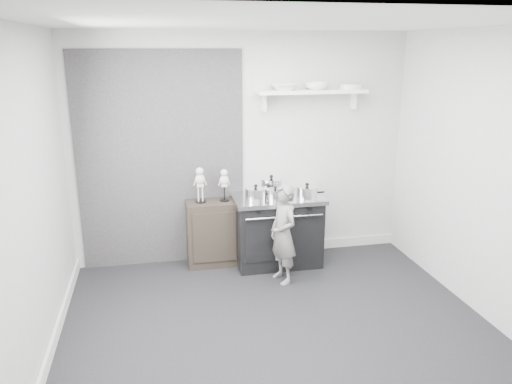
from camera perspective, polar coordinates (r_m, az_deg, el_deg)
The scene contains 15 objects.
ground at distance 4.78m, azimuth 2.60°, elevation -15.53°, with size 4.00×4.00×0.00m, color black.
room_shell at distance 4.28m, azimuth 1.23°, elevation 4.40°, with size 4.02×3.62×2.71m.
wall_shelf at distance 5.92m, azimuth 6.38°, elevation 11.23°, with size 1.30×0.26×0.24m.
stove at distance 5.97m, azimuth 2.45°, elevation -4.32°, with size 1.05×0.65×0.84m.
side_cabinet at distance 5.97m, azimuth -4.98°, elevation -4.67°, with size 0.60×0.35×0.78m, color black.
child at distance 5.46m, azimuth 3.15°, elevation -4.80°, with size 0.41×0.27×1.11m, color slate.
pot_front_left at distance 5.67m, azimuth -0.03°, elevation -0.19°, with size 0.33×0.25×0.19m.
pot_back_left at distance 5.91m, azimuth 1.76°, elevation 0.69°, with size 0.34×0.26×0.23m.
pot_front_right at distance 5.75m, azimuth 5.84°, elevation -0.03°, with size 0.33×0.25×0.19m.
pot_front_center at distance 5.67m, azimuth 2.24°, elevation -0.29°, with size 0.28×0.20×0.16m.
skeleton_full at distance 5.76m, azimuth -6.41°, elevation 1.12°, with size 0.13×0.09×0.48m, color beige, non-canonical shape.
skeleton_torso at distance 5.80m, azimuth -3.65°, elevation 1.07°, with size 0.12×0.08×0.44m, color beige, non-canonical shape.
bowl_large at distance 5.82m, azimuth 3.21°, elevation 11.88°, with size 0.29×0.29×0.07m, color white.
bowl_small at distance 5.93m, azimuth 6.93°, elevation 11.93°, with size 0.27×0.27×0.08m, color white.
plate_stack at distance 6.08m, azimuth 10.80°, elevation 11.76°, with size 0.27×0.27×0.06m, color silver.
Camera 1 is at (-1.04, -3.93, 2.52)m, focal length 35.00 mm.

